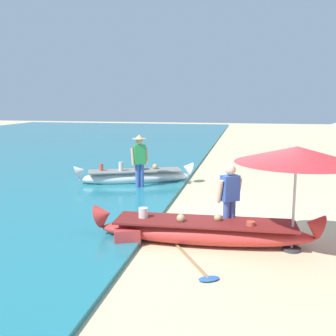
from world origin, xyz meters
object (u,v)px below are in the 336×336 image
at_px(boat_red_foreground, 204,231).
at_px(paddle, 197,266).
at_px(person_tourist_customer, 230,198).
at_px(patio_umbrella_large, 297,155).
at_px(cooler_box, 127,237).
at_px(person_vendor_hatted, 139,158).
at_px(boat_white_midground, 135,176).

xyz_separation_m(boat_red_foreground, paddle, (0.00, -1.18, -0.24)).
bearing_deg(paddle, person_tourist_customer, 72.62).
bearing_deg(patio_umbrella_large, boat_red_foreground, 178.48).
xyz_separation_m(person_tourist_customer, cooler_box, (-1.98, -0.76, -0.73)).
bearing_deg(paddle, cooler_box, 152.96).
height_order(person_tourist_customer, paddle, person_tourist_customer).
bearing_deg(person_vendor_hatted, patio_umbrella_large, -45.99).
bearing_deg(cooler_box, person_tourist_customer, -1.06).
height_order(boat_red_foreground, paddle, boat_red_foreground).
xyz_separation_m(person_vendor_hatted, patio_umbrella_large, (4.26, -4.41, 0.84)).
distance_m(person_vendor_hatted, patio_umbrella_large, 6.19).
distance_m(boat_white_midground, person_vendor_hatted, 1.13).
relative_size(person_vendor_hatted, patio_umbrella_large, 0.78).
relative_size(boat_red_foreground, person_vendor_hatted, 2.60).
height_order(boat_white_midground, person_tourist_customer, person_tourist_customer).
bearing_deg(paddle, boat_red_foreground, 90.08).
distance_m(patio_umbrella_large, paddle, 2.76).
bearing_deg(patio_umbrella_large, boat_white_midground, 131.87).
relative_size(boat_red_foreground, cooler_box, 9.14).
xyz_separation_m(patio_umbrella_large, paddle, (-1.71, -1.14, -1.85)).
relative_size(boat_red_foreground, patio_umbrella_large, 2.02).
bearing_deg(cooler_box, paddle, -49.14).
bearing_deg(boat_red_foreground, patio_umbrella_large, -1.52).
xyz_separation_m(boat_red_foreground, patio_umbrella_large, (1.71, -0.05, 1.61)).
height_order(boat_red_foreground, boat_white_midground, boat_white_midground).
height_order(boat_white_midground, patio_umbrella_large, patio_umbrella_large).
xyz_separation_m(cooler_box, paddle, (1.50, -0.77, -0.14)).
relative_size(boat_white_midground, cooler_box, 7.76).
bearing_deg(boat_white_midground, person_vendor_hatted, -63.75).
relative_size(person_tourist_customer, patio_umbrella_large, 0.69).
relative_size(person_tourist_customer, paddle, 1.00).
distance_m(person_vendor_hatted, paddle, 6.19).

